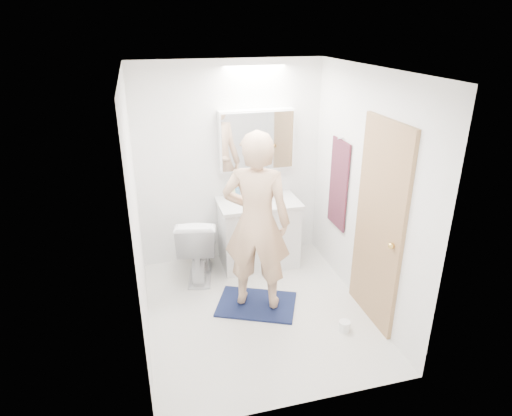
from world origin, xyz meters
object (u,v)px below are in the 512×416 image
object	(u,v)px
toilet_paper_roll	(344,326)
medicine_cabinet	(256,140)
soap_bottle_a	(232,190)
vanity_cabinet	(258,234)
soap_bottle_b	(236,191)
toothbrush_cup	(271,191)
toilet	(198,246)
person	(257,223)

from	to	relation	value
toilet_paper_roll	medicine_cabinet	bearing A→B (deg)	104.32
soap_bottle_a	vanity_cabinet	bearing A→B (deg)	-27.88
soap_bottle_b	toothbrush_cup	distance (m)	0.43
medicine_cabinet	toilet	distance (m)	1.39
toilet	toothbrush_cup	xyz separation A→B (m)	(0.95, 0.28, 0.47)
vanity_cabinet	medicine_cabinet	world-z (taller)	medicine_cabinet
toilet	soap_bottle_b	bearing A→B (deg)	-138.70
toilet	medicine_cabinet	bearing A→B (deg)	-145.67
medicine_cabinet	toilet	bearing A→B (deg)	-157.34
vanity_cabinet	soap_bottle_b	distance (m)	0.60
person	soap_bottle_b	size ratio (longest dim) A/B	10.27
vanity_cabinet	person	bearing A→B (deg)	-106.44
vanity_cabinet	person	distance (m)	1.07
toilet	soap_bottle_b	world-z (taller)	soap_bottle_b
medicine_cabinet	toilet	xyz separation A→B (m)	(-0.78, -0.33, -1.11)
soap_bottle_a	soap_bottle_b	world-z (taller)	soap_bottle_a
toilet	vanity_cabinet	bearing A→B (deg)	-159.61
toilet	soap_bottle_b	size ratio (longest dim) A/B	4.41
soap_bottle_b	toilet_paper_roll	size ratio (longest dim) A/B	1.62
toilet	toilet_paper_roll	distance (m)	1.86
medicine_cabinet	soap_bottle_b	distance (m)	0.65
toilet	toilet_paper_roll	world-z (taller)	toilet
toilet_paper_roll	vanity_cabinet	bearing A→B (deg)	107.28
soap_bottle_a	toilet_paper_roll	world-z (taller)	soap_bottle_a
medicine_cabinet	toilet_paper_roll	world-z (taller)	medicine_cabinet
vanity_cabinet	toilet_paper_roll	distance (m)	1.59
toothbrush_cup	soap_bottle_a	bearing A→B (deg)	-178.81
toilet	toothbrush_cup	size ratio (longest dim) A/B	8.39
vanity_cabinet	toilet	world-z (taller)	toilet
medicine_cabinet	toothbrush_cup	xyz separation A→B (m)	(0.17, -0.05, -0.64)
toilet	soap_bottle_a	bearing A→B (deg)	-138.70
toothbrush_cup	medicine_cabinet	bearing A→B (deg)	163.34
person	toilet_paper_roll	size ratio (longest dim) A/B	16.64
toothbrush_cup	soap_bottle_b	bearing A→B (deg)	177.32
person	toilet_paper_roll	xyz separation A→B (m)	(0.72, -0.61, -0.91)
toilet	person	world-z (taller)	person
soap_bottle_b	person	bearing A→B (deg)	-91.40
person	medicine_cabinet	bearing A→B (deg)	-80.66
soap_bottle_b	toothbrush_cup	size ratio (longest dim) A/B	1.90
soap_bottle_a	toothbrush_cup	distance (m)	0.48
vanity_cabinet	toothbrush_cup	size ratio (longest dim) A/B	9.60
vanity_cabinet	person	world-z (taller)	person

